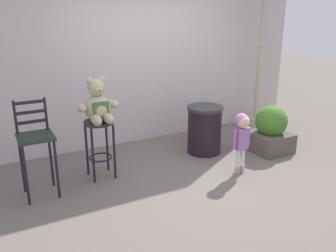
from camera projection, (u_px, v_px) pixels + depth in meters
The scene contains 9 objects.
ground_plane at pixel (197, 176), 4.91m from camera, with size 24.00×24.00×0.00m, color #665D56.
building_wall at pixel (139, 26), 5.83m from camera, with size 6.12×0.30×3.80m, color beige.
bar_stool_with_teddy at pixel (100, 137), 4.74m from camera, with size 0.38×0.38×0.79m.
teddy_bear at pixel (98, 106), 4.58m from camera, with size 0.54×0.48×0.57m.
child_walking at pixel (242, 130), 4.83m from camera, with size 0.27×0.22×0.85m.
trash_bin at pixel (204, 129), 5.62m from camera, with size 0.56×0.56×0.75m.
lamppost at pixel (260, 73), 6.62m from camera, with size 0.28×0.28×2.65m.
bar_chair_empty at pixel (36, 142), 4.24m from camera, with size 0.41×0.41×1.17m.
planter_with_shrub at pixel (270, 131), 5.68m from camera, with size 0.59×0.59×0.74m.
Camera 1 is at (-2.45, -3.73, 2.19)m, focal length 38.40 mm.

